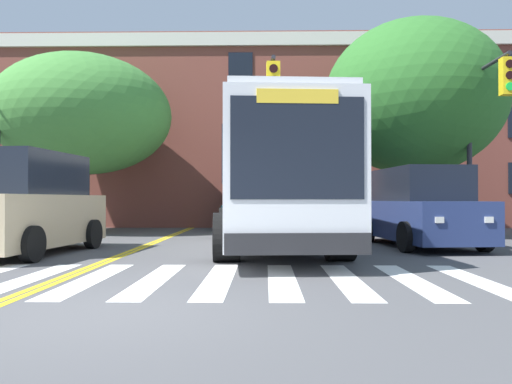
% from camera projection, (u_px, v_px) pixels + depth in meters
% --- Properties ---
extents(ground_plane, '(120.00, 120.00, 0.00)m').
position_uv_depth(ground_plane, '(106.00, 311.00, 5.78)').
color(ground_plane, '#4C4C4F').
extents(crosswalk, '(10.78, 3.56, 0.01)m').
position_uv_depth(crosswalk, '(155.00, 279.00, 8.05)').
color(crosswalk, white).
rests_on(crosswalk, ground).
extents(lane_line_yellow_inner, '(0.12, 36.00, 0.01)m').
position_uv_depth(lane_line_yellow_inner, '(188.00, 228.00, 22.07)').
color(lane_line_yellow_inner, gold).
rests_on(lane_line_yellow_inner, ground).
extents(lane_line_yellow_outer, '(0.12, 36.00, 0.01)m').
position_uv_depth(lane_line_yellow_outer, '(192.00, 228.00, 22.07)').
color(lane_line_yellow_outer, gold).
rests_on(lane_line_yellow_outer, ground).
extents(city_bus, '(3.44, 11.61, 3.41)m').
position_uv_depth(city_bus, '(270.00, 179.00, 13.95)').
color(city_bus, white).
rests_on(city_bus, ground).
extents(car_tan_near_lane, '(2.56, 4.91, 2.41)m').
position_uv_depth(car_tan_near_lane, '(25.00, 206.00, 11.79)').
color(car_tan_near_lane, tan).
rests_on(car_tan_near_lane, ground).
extents(car_navy_far_lane, '(2.56, 5.07, 2.16)m').
position_uv_depth(car_navy_far_lane, '(420.00, 209.00, 13.74)').
color(car_navy_far_lane, navy).
rests_on(car_navy_far_lane, ground).
extents(car_teal_behind_bus, '(2.12, 4.31, 1.78)m').
position_uv_depth(car_teal_behind_bus, '(240.00, 210.00, 22.31)').
color(car_teal_behind_bus, '#236B70').
rests_on(car_teal_behind_bus, ground).
extents(traffic_light_near_corner, '(0.34, 2.72, 5.54)m').
position_uv_depth(traffic_light_near_corner, '(484.00, 118.00, 14.71)').
color(traffic_light_near_corner, '#28282D').
rests_on(traffic_light_near_corner, ground).
extents(traffic_light_overhead, '(0.48, 4.57, 5.29)m').
position_uv_depth(traffic_light_overhead, '(268.00, 122.00, 15.13)').
color(traffic_light_overhead, '#28282D').
rests_on(traffic_light_overhead, ground).
extents(street_tree_curbside_large, '(7.04, 7.19, 7.64)m').
position_uv_depth(street_tree_curbside_large, '(414.00, 99.00, 17.80)').
color(street_tree_curbside_large, brown).
rests_on(street_tree_curbside_large, ground).
extents(street_tree_curbside_small, '(8.04, 8.14, 6.84)m').
position_uv_depth(street_tree_curbside_small, '(83.00, 115.00, 19.26)').
color(street_tree_curbside_small, '#4C3D2D').
rests_on(street_tree_curbside_small, ground).
extents(building_facade, '(31.42, 7.57, 8.96)m').
position_uv_depth(building_facade, '(244.00, 139.00, 26.28)').
color(building_facade, brown).
rests_on(building_facade, ground).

